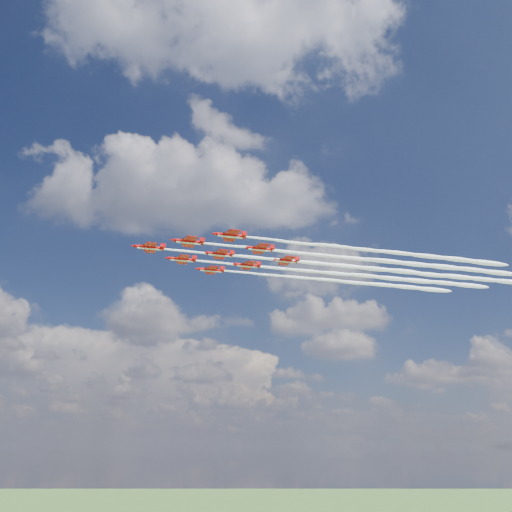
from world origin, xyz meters
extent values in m
cylinder|color=red|center=(-24.25, -3.92, 84.91)|extent=(7.28, 2.85, 1.00)
cone|color=red|center=(-28.63, -5.10, 84.91)|extent=(2.01, 1.44, 1.00)
cone|color=red|center=(-20.12, -2.81, 84.91)|extent=(1.55, 1.23, 0.91)
ellipsoid|color=black|center=(-26.00, -4.39, 85.32)|extent=(2.04, 1.29, 0.65)
cube|color=red|center=(-23.81, -3.80, 84.86)|extent=(4.98, 8.83, 0.13)
cube|color=red|center=(-20.74, -2.97, 84.91)|extent=(2.08, 3.49, 0.11)
cube|color=red|center=(-20.56, -2.92, 85.73)|extent=(1.44, 0.50, 1.64)
cube|color=white|center=(-24.25, -3.92, 84.45)|extent=(6.79, 2.56, 0.11)
cylinder|color=red|center=(-12.40, -8.31, 84.91)|extent=(7.28, 2.85, 1.00)
cone|color=red|center=(-16.79, -9.49, 84.91)|extent=(2.01, 1.44, 1.00)
cone|color=red|center=(-8.28, -7.20, 84.91)|extent=(1.55, 1.23, 0.91)
ellipsoid|color=black|center=(-14.15, -8.79, 85.32)|extent=(2.04, 1.29, 0.65)
cube|color=red|center=(-11.96, -8.20, 84.86)|extent=(4.98, 8.83, 0.13)
cube|color=red|center=(-8.89, -7.37, 84.91)|extent=(2.08, 3.49, 0.11)
cube|color=red|center=(-8.71, -7.32, 85.73)|extent=(1.44, 0.50, 1.64)
cube|color=white|center=(-12.40, -8.31, 84.45)|extent=(6.79, 2.56, 0.11)
cylinder|color=red|center=(-16.21, 5.83, 84.91)|extent=(7.28, 2.85, 1.00)
cone|color=red|center=(-20.59, 4.65, 84.91)|extent=(2.01, 1.44, 1.00)
cone|color=red|center=(-12.08, 6.94, 84.91)|extent=(1.55, 1.23, 0.91)
ellipsoid|color=black|center=(-17.96, 5.36, 85.32)|extent=(2.04, 1.29, 0.65)
cube|color=red|center=(-15.77, 5.95, 84.86)|extent=(4.98, 8.83, 0.13)
cube|color=red|center=(-12.70, 6.78, 84.91)|extent=(2.08, 3.49, 0.11)
cube|color=red|center=(-12.52, 6.82, 85.73)|extent=(1.44, 0.50, 1.64)
cube|color=white|center=(-16.21, 5.83, 84.45)|extent=(6.79, 2.56, 0.11)
cylinder|color=red|center=(-0.55, -12.71, 84.91)|extent=(7.28, 2.85, 1.00)
cone|color=red|center=(-4.94, -13.89, 84.91)|extent=(2.01, 1.44, 1.00)
cone|color=red|center=(3.57, -11.60, 84.91)|extent=(1.55, 1.23, 0.91)
ellipsoid|color=black|center=(-2.31, -13.18, 85.32)|extent=(2.04, 1.29, 0.65)
cube|color=red|center=(-0.11, -12.59, 84.86)|extent=(4.98, 8.83, 0.13)
cube|color=red|center=(2.96, -11.77, 84.91)|extent=(2.08, 3.49, 0.11)
cube|color=red|center=(3.13, -11.72, 85.73)|extent=(1.44, 0.50, 1.64)
cube|color=white|center=(-0.55, -12.71, 84.45)|extent=(6.79, 2.56, 0.11)
cylinder|color=red|center=(-4.36, 1.43, 84.91)|extent=(7.28, 2.85, 1.00)
cone|color=red|center=(-8.75, 0.25, 84.91)|extent=(2.01, 1.44, 1.00)
cone|color=red|center=(-0.24, 2.54, 84.91)|extent=(1.55, 1.23, 0.91)
ellipsoid|color=black|center=(-6.11, 0.96, 85.32)|extent=(2.04, 1.29, 0.65)
cube|color=red|center=(-3.92, 1.55, 84.86)|extent=(4.98, 8.83, 0.13)
cube|color=red|center=(-0.85, 2.38, 84.91)|extent=(2.08, 3.49, 0.11)
cube|color=red|center=(-0.68, 2.43, 85.73)|extent=(1.44, 0.50, 1.64)
cube|color=white|center=(-4.36, 1.43, 84.45)|extent=(6.79, 2.56, 0.11)
cylinder|color=red|center=(-8.17, 15.58, 84.91)|extent=(7.28, 2.85, 1.00)
cone|color=red|center=(-12.55, 14.40, 84.91)|extent=(2.01, 1.44, 1.00)
cone|color=red|center=(-4.04, 16.69, 84.91)|extent=(1.55, 1.23, 0.91)
ellipsoid|color=black|center=(-9.92, 15.11, 85.32)|extent=(2.04, 1.29, 0.65)
cube|color=red|center=(-7.73, 15.70, 84.86)|extent=(4.98, 8.83, 0.13)
cube|color=red|center=(-4.66, 16.53, 84.91)|extent=(2.08, 3.49, 0.11)
cube|color=red|center=(-4.48, 16.57, 85.73)|extent=(1.44, 0.50, 1.64)
cube|color=white|center=(-8.17, 15.58, 84.45)|extent=(6.79, 2.56, 0.11)
cylinder|color=red|center=(7.49, -2.96, 84.91)|extent=(7.28, 2.85, 1.00)
cone|color=red|center=(3.10, -4.14, 84.91)|extent=(2.01, 1.44, 1.00)
cone|color=red|center=(11.61, -1.85, 84.91)|extent=(1.55, 1.23, 0.91)
ellipsoid|color=black|center=(5.73, -3.43, 85.32)|extent=(2.04, 1.29, 0.65)
cube|color=red|center=(7.93, -2.84, 84.86)|extent=(4.98, 8.83, 0.13)
cube|color=red|center=(11.00, -2.02, 84.91)|extent=(2.08, 3.49, 0.11)
cube|color=red|center=(11.17, -1.97, 85.73)|extent=(1.44, 0.50, 1.64)
cube|color=white|center=(7.49, -2.96, 84.45)|extent=(6.79, 2.56, 0.11)
cylinder|color=red|center=(3.68, 11.18, 84.91)|extent=(7.28, 2.85, 1.00)
cone|color=red|center=(-0.71, 10.00, 84.91)|extent=(2.01, 1.44, 1.00)
cone|color=red|center=(7.80, 12.29, 84.91)|extent=(1.55, 1.23, 0.91)
ellipsoid|color=black|center=(1.93, 10.71, 85.32)|extent=(2.04, 1.29, 0.65)
cube|color=red|center=(4.12, 11.30, 84.86)|extent=(4.98, 8.83, 0.13)
cube|color=red|center=(7.19, 12.13, 84.91)|extent=(2.08, 3.49, 0.11)
cube|color=red|center=(7.36, 12.18, 85.73)|extent=(1.44, 0.50, 1.64)
cube|color=white|center=(3.68, 11.18, 84.45)|extent=(6.79, 2.56, 0.11)
cylinder|color=red|center=(15.53, 6.79, 84.91)|extent=(7.28, 2.85, 1.00)
cone|color=red|center=(11.14, 5.61, 84.91)|extent=(2.01, 1.44, 1.00)
cone|color=red|center=(19.65, 7.90, 84.91)|extent=(1.55, 1.23, 0.91)
ellipsoid|color=black|center=(13.77, 6.31, 85.32)|extent=(2.04, 1.29, 0.65)
cube|color=red|center=(15.96, 6.90, 84.86)|extent=(4.98, 8.83, 0.13)
cube|color=red|center=(19.03, 7.73, 84.91)|extent=(2.08, 3.49, 0.11)
cube|color=red|center=(19.21, 7.78, 85.73)|extent=(1.44, 0.50, 1.64)
cube|color=white|center=(15.53, 6.79, 84.45)|extent=(6.79, 2.56, 0.11)
camera|label=1|loc=(6.34, -136.83, 31.40)|focal=35.00mm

